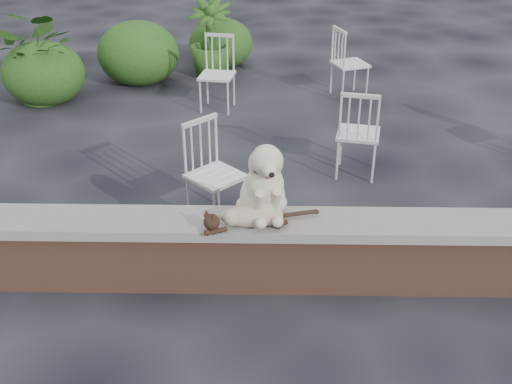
{
  "coord_description": "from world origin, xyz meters",
  "views": [
    {
      "loc": [
        -0.88,
        -3.9,
        2.95
      ],
      "look_at": [
        -0.96,
        0.2,
        0.7
      ],
      "focal_mm": 43.45,
      "sensor_mm": 36.0,
      "label": 1
    }
  ],
  "objects_px": {
    "chair_b": "(217,74)",
    "potted_plant_b": "(210,38)",
    "chair_e": "(350,63)",
    "chair_a": "(216,174)",
    "dog": "(263,177)",
    "chair_c": "(358,132)",
    "potted_plant_a": "(41,55)",
    "cat": "(251,215)"
  },
  "relations": [
    {
      "from": "potted_plant_b",
      "to": "chair_c",
      "type": "bearing_deg",
      "value": -60.88
    },
    {
      "from": "chair_e",
      "to": "dog",
      "type": "bearing_deg",
      "value": 144.43
    },
    {
      "from": "chair_a",
      "to": "chair_c",
      "type": "xyz_separation_m",
      "value": [
        1.38,
        0.97,
        0.0
      ]
    },
    {
      "from": "cat",
      "to": "chair_a",
      "type": "bearing_deg",
      "value": 96.34
    },
    {
      "from": "dog",
      "to": "chair_c",
      "type": "distance_m",
      "value": 2.12
    },
    {
      "from": "dog",
      "to": "chair_a",
      "type": "relative_size",
      "value": 0.68
    },
    {
      "from": "potted_plant_b",
      "to": "potted_plant_a",
      "type": "bearing_deg",
      "value": -151.77
    },
    {
      "from": "cat",
      "to": "chair_e",
      "type": "height_order",
      "value": "chair_e"
    },
    {
      "from": "chair_c",
      "to": "chair_a",
      "type": "bearing_deg",
      "value": 46.39
    },
    {
      "from": "chair_c",
      "to": "dog",
      "type": "bearing_deg",
      "value": 73.79
    },
    {
      "from": "chair_e",
      "to": "chair_a",
      "type": "relative_size",
      "value": 1.0
    },
    {
      "from": "chair_e",
      "to": "potted_plant_b",
      "type": "xyz_separation_m",
      "value": [
        -1.96,
        0.82,
        0.1
      ]
    },
    {
      "from": "chair_e",
      "to": "chair_a",
      "type": "bearing_deg",
      "value": 134.51
    },
    {
      "from": "cat",
      "to": "chair_b",
      "type": "height_order",
      "value": "chair_b"
    },
    {
      "from": "chair_b",
      "to": "potted_plant_a",
      "type": "relative_size",
      "value": 0.74
    },
    {
      "from": "chair_b",
      "to": "chair_c",
      "type": "relative_size",
      "value": 1.0
    },
    {
      "from": "chair_c",
      "to": "potted_plant_b",
      "type": "xyz_separation_m",
      "value": [
        -1.77,
        3.18,
        0.1
      ]
    },
    {
      "from": "dog",
      "to": "potted_plant_b",
      "type": "distance_m",
      "value": 5.1
    },
    {
      "from": "chair_b",
      "to": "chair_c",
      "type": "xyz_separation_m",
      "value": [
        1.57,
        -1.83,
        0.0
      ]
    },
    {
      "from": "chair_b",
      "to": "chair_a",
      "type": "xyz_separation_m",
      "value": [
        0.2,
        -2.8,
        0.0
      ]
    },
    {
      "from": "chair_e",
      "to": "chair_a",
      "type": "distance_m",
      "value": 3.68
    },
    {
      "from": "chair_e",
      "to": "chair_a",
      "type": "height_order",
      "value": "same"
    },
    {
      "from": "chair_e",
      "to": "chair_c",
      "type": "relative_size",
      "value": 1.0
    },
    {
      "from": "dog",
      "to": "cat",
      "type": "bearing_deg",
      "value": -130.05
    },
    {
      "from": "cat",
      "to": "chair_c",
      "type": "xyz_separation_m",
      "value": [
        1.04,
        1.99,
        -0.2
      ]
    },
    {
      "from": "dog",
      "to": "potted_plant_a",
      "type": "height_order",
      "value": "potted_plant_a"
    },
    {
      "from": "cat",
      "to": "chair_c",
      "type": "bearing_deg",
      "value": 50.53
    },
    {
      "from": "cat",
      "to": "chair_c",
      "type": "distance_m",
      "value": 2.25
    },
    {
      "from": "chair_a",
      "to": "potted_plant_b",
      "type": "relative_size",
      "value": 0.83
    },
    {
      "from": "dog",
      "to": "chair_c",
      "type": "bearing_deg",
      "value": 50.58
    },
    {
      "from": "chair_b",
      "to": "potted_plant_b",
      "type": "xyz_separation_m",
      "value": [
        -0.2,
        1.36,
        0.1
      ]
    },
    {
      "from": "potted_plant_a",
      "to": "chair_e",
      "type": "bearing_deg",
      "value": 4.3
    },
    {
      "from": "dog",
      "to": "potted_plant_a",
      "type": "xyz_separation_m",
      "value": [
        -2.92,
        3.9,
        -0.26
      ]
    },
    {
      "from": "chair_a",
      "to": "dog",
      "type": "bearing_deg",
      "value": -109.51
    },
    {
      "from": "potted_plant_a",
      "to": "dog",
      "type": "bearing_deg",
      "value": -53.14
    },
    {
      "from": "dog",
      "to": "chair_b",
      "type": "height_order",
      "value": "dog"
    },
    {
      "from": "cat",
      "to": "chair_a",
      "type": "xyz_separation_m",
      "value": [
        -0.34,
        1.02,
        -0.2
      ]
    },
    {
      "from": "chair_a",
      "to": "chair_c",
      "type": "bearing_deg",
      "value": -9.98
    },
    {
      "from": "potted_plant_b",
      "to": "cat",
      "type": "bearing_deg",
      "value": -81.89
    },
    {
      "from": "chair_b",
      "to": "chair_a",
      "type": "height_order",
      "value": "same"
    },
    {
      "from": "potted_plant_a",
      "to": "potted_plant_b",
      "type": "relative_size",
      "value": 1.12
    },
    {
      "from": "chair_e",
      "to": "potted_plant_b",
      "type": "distance_m",
      "value": 2.13
    }
  ]
}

